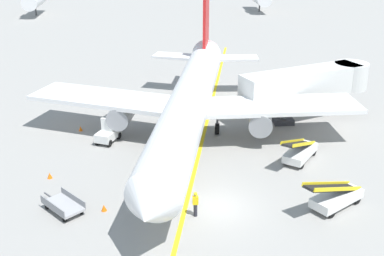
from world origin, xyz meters
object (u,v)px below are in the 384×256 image
object	(u,v)px
belt_loader_forward_hold	(300,151)
baggage_cart_loaded	(63,205)
jet_bridge	(314,82)
safety_cone_wingtip_right	(167,121)
safety_cone_wingtip_left	(201,117)
airliner	(190,101)
safety_cone_tail_area	(81,128)
baggage_tug_near_wing	(109,131)
belt_loader_aft_hold	(336,196)
ground_crew_marshaller	(195,203)
safety_cone_nose_left	(50,175)
safety_cone_nose_right	(104,208)

from	to	relation	value
belt_loader_forward_hold	baggage_cart_loaded	distance (m)	18.07
jet_bridge	safety_cone_wingtip_right	size ratio (longest dim) A/B	29.49
safety_cone_wingtip_left	baggage_cart_loaded	bearing A→B (deg)	-123.67
airliner	safety_cone_tail_area	size ratio (longest dim) A/B	79.86
baggage_tug_near_wing	belt_loader_aft_hold	xyz separation A→B (m)	(15.42, -11.63, -0.15)
safety_cone_wingtip_left	safety_cone_wingtip_right	size ratio (longest dim) A/B	1.00
safety_cone_tail_area	ground_crew_marshaller	bearing A→B (deg)	-58.03
jet_bridge	baggage_tug_near_wing	size ratio (longest dim) A/B	4.77
baggage_tug_near_wing	safety_cone_nose_left	xyz separation A→B (m)	(-3.74, -6.30, -0.71)
baggage_tug_near_wing	safety_cone_wingtip_left	bearing A→B (deg)	28.39
safety_cone_wingtip_right	baggage_tug_near_wing	bearing A→B (deg)	-144.31
safety_cone_nose_right	safety_cone_wingtip_left	distance (m)	17.19
jet_bridge	safety_cone_nose_left	distance (m)	24.79
airliner	safety_cone_tail_area	world-z (taller)	airliner
jet_bridge	ground_crew_marshaller	size ratio (longest dim) A/B	7.63
airliner	safety_cone_nose_left	xyz separation A→B (m)	(-10.60, -6.17, -3.20)
jet_bridge	safety_cone_wingtip_left	world-z (taller)	jet_bridge
baggage_tug_near_wing	ground_crew_marshaller	size ratio (longest dim) A/B	1.60
baggage_tug_near_wing	belt_loader_forward_hold	xyz separation A→B (m)	(15.01, -4.81, -0.15)
safety_cone_wingtip_left	jet_bridge	bearing A→B (deg)	-2.61
belt_loader_forward_hold	airliner	bearing A→B (deg)	150.14
safety_cone_wingtip_left	belt_loader_forward_hold	bearing A→B (deg)	-53.50
baggage_tug_near_wing	belt_loader_forward_hold	world-z (taller)	belt_loader_forward_hold
safety_cone_nose_left	safety_cone_wingtip_left	distance (m)	16.04
baggage_cart_loaded	safety_cone_wingtip_left	size ratio (longest dim) A/B	7.65
jet_bridge	ground_crew_marshaller	bearing A→B (deg)	-127.52
belt_loader_aft_hold	baggage_tug_near_wing	bearing A→B (deg)	142.98
ground_crew_marshaller	safety_cone_nose_left	world-z (taller)	ground_crew_marshaller
safety_cone_nose_right	safety_cone_tail_area	distance (m)	13.81
jet_bridge	ground_crew_marshaller	world-z (taller)	jet_bridge
belt_loader_aft_hold	safety_cone_nose_left	bearing A→B (deg)	164.45
belt_loader_aft_hold	baggage_cart_loaded	bearing A→B (deg)	177.50
baggage_tug_near_wing	baggage_cart_loaded	bearing A→B (deg)	-100.44
safety_cone_nose_right	jet_bridge	bearing A→B (deg)	39.61
belt_loader_forward_hold	safety_cone_nose_left	size ratio (longest dim) A/B	10.80
belt_loader_aft_hold	safety_cone_nose_right	bearing A→B (deg)	177.49
jet_bridge	baggage_cart_loaded	bearing A→B (deg)	-144.26
safety_cone_wingtip_left	belt_loader_aft_hold	bearing A→B (deg)	-65.73
belt_loader_aft_hold	safety_cone_wingtip_left	world-z (taller)	belt_loader_aft_hold
belt_loader_aft_hold	ground_crew_marshaller	size ratio (longest dim) A/B	2.86
safety_cone_nose_right	safety_cone_wingtip_left	bearing A→B (deg)	63.63
airliner	baggage_tug_near_wing	bearing A→B (deg)	178.96
belt_loader_forward_hold	safety_cone_nose_right	distance (m)	15.74
safety_cone_wingtip_right	jet_bridge	bearing A→B (deg)	1.47
baggage_cart_loaded	safety_cone_nose_right	distance (m)	2.57
baggage_tug_near_wing	safety_cone_wingtip_right	distance (m)	6.21
airliner	baggage_cart_loaded	xyz separation A→B (m)	(-8.86, -10.74, -2.95)
baggage_tug_near_wing	belt_loader_forward_hold	distance (m)	15.76
airliner	belt_loader_forward_hold	xyz separation A→B (m)	(8.16, -4.68, -2.64)
belt_loader_aft_hold	safety_cone_wingtip_left	bearing A→B (deg)	114.27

